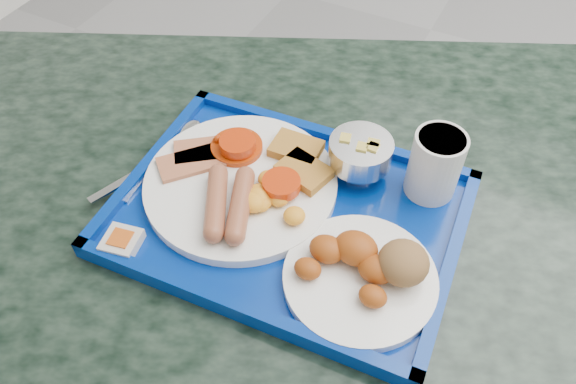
{
  "coord_description": "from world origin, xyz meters",
  "views": [
    {
      "loc": [
        -0.94,
        -1.43,
        1.34
      ],
      "look_at": [
        -1.15,
        -1.02,
        0.8
      ],
      "focal_mm": 35.0,
      "sensor_mm": 36.0,
      "label": 1
    }
  ],
  "objects_px": {
    "table": "(292,284)",
    "main_plate": "(245,181)",
    "bread_plate": "(366,270)",
    "tray": "(288,215)",
    "juice_cup": "(435,163)",
    "fruit_bowl": "(360,153)"
  },
  "relations": [
    {
      "from": "table",
      "to": "tray",
      "type": "distance_m",
      "value": 0.2
    },
    {
      "from": "tray",
      "to": "fruit_bowl",
      "type": "height_order",
      "value": "fruit_bowl"
    },
    {
      "from": "table",
      "to": "juice_cup",
      "type": "height_order",
      "value": "juice_cup"
    },
    {
      "from": "main_plate",
      "to": "juice_cup",
      "type": "height_order",
      "value": "juice_cup"
    },
    {
      "from": "tray",
      "to": "juice_cup",
      "type": "distance_m",
      "value": 0.2
    },
    {
      "from": "bread_plate",
      "to": "juice_cup",
      "type": "relative_size",
      "value": 1.93
    },
    {
      "from": "juice_cup",
      "to": "bread_plate",
      "type": "bearing_deg",
      "value": -97.9
    },
    {
      "from": "juice_cup",
      "to": "fruit_bowl",
      "type": "bearing_deg",
      "value": -170.96
    },
    {
      "from": "table",
      "to": "main_plate",
      "type": "bearing_deg",
      "value": -173.4
    },
    {
      "from": "main_plate",
      "to": "juice_cup",
      "type": "distance_m",
      "value": 0.25
    },
    {
      "from": "tray",
      "to": "bread_plate",
      "type": "height_order",
      "value": "bread_plate"
    },
    {
      "from": "tray",
      "to": "main_plate",
      "type": "bearing_deg",
      "value": 171.09
    },
    {
      "from": "table",
      "to": "fruit_bowl",
      "type": "bearing_deg",
      "value": 56.85
    },
    {
      "from": "table",
      "to": "juice_cup",
      "type": "relative_size",
      "value": 15.06
    },
    {
      "from": "tray",
      "to": "bread_plate",
      "type": "bearing_deg",
      "value": -21.21
    },
    {
      "from": "fruit_bowl",
      "to": "main_plate",
      "type": "bearing_deg",
      "value": -142.43
    },
    {
      "from": "fruit_bowl",
      "to": "juice_cup",
      "type": "distance_m",
      "value": 0.1
    },
    {
      "from": "bread_plate",
      "to": "tray",
      "type": "bearing_deg",
      "value": 158.79
    },
    {
      "from": "fruit_bowl",
      "to": "juice_cup",
      "type": "bearing_deg",
      "value": 9.04
    },
    {
      "from": "table",
      "to": "main_plate",
      "type": "xyz_separation_m",
      "value": [
        -0.07,
        -0.01,
        0.22
      ]
    },
    {
      "from": "tray",
      "to": "main_plate",
      "type": "distance_m",
      "value": 0.07
    },
    {
      "from": "fruit_bowl",
      "to": "juice_cup",
      "type": "height_order",
      "value": "juice_cup"
    }
  ]
}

